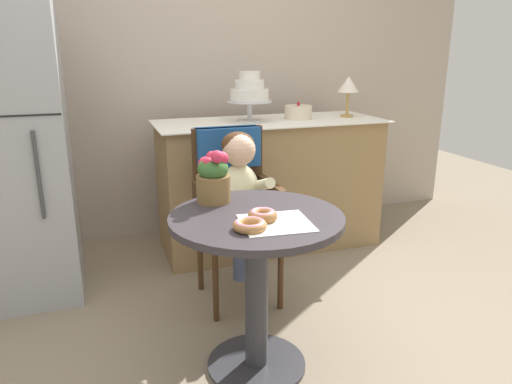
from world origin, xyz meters
TOP-DOWN VIEW (x-y plane):
  - ground_plane at (0.00, 0.00)m, footprint 8.00×8.00m
  - back_wall at (0.00, 1.85)m, footprint 4.80×0.10m
  - cafe_table at (0.00, 0.00)m, footprint 0.72×0.72m
  - wicker_chair at (0.11, 0.70)m, footprint 0.42×0.45m
  - seated_child at (0.11, 0.55)m, footprint 0.27×0.32m
  - paper_napkin at (0.04, -0.12)m, footprint 0.29×0.28m
  - donut_front at (0.00, -0.07)m, footprint 0.12×0.12m
  - donut_mid at (-0.08, -0.15)m, footprint 0.13×0.13m
  - flower_vase at (-0.12, 0.23)m, footprint 0.15×0.15m
  - display_counter at (0.55, 1.30)m, footprint 1.56×0.62m
  - tiered_cake_stand at (0.40, 1.30)m, footprint 0.30×0.30m
  - round_layer_cake at (0.76, 1.31)m, footprint 0.19×0.19m
  - table_lamp at (1.13, 1.29)m, footprint 0.15×0.15m
  - refrigerator at (-1.05, 1.10)m, footprint 0.64×0.63m

SIDE VIEW (x-z plane):
  - ground_plane at x=0.00m, z-range 0.00..0.00m
  - display_counter at x=0.55m, z-range 0.00..0.90m
  - cafe_table at x=0.00m, z-range 0.15..0.87m
  - wicker_chair at x=0.11m, z-range 0.16..1.12m
  - seated_child at x=0.11m, z-range 0.31..1.04m
  - paper_napkin at x=0.04m, z-range 0.72..0.72m
  - donut_mid at x=-0.08m, z-range 0.72..0.76m
  - donut_front at x=0.00m, z-range 0.72..0.77m
  - flower_vase at x=-0.12m, z-range 0.71..0.95m
  - refrigerator at x=-1.05m, z-range 0.00..1.70m
  - round_layer_cake at x=0.76m, z-range 0.89..1.00m
  - tiered_cake_stand at x=0.40m, z-range 0.93..1.26m
  - table_lamp at x=1.13m, z-range 0.97..1.26m
  - back_wall at x=0.00m, z-range 0.00..2.70m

